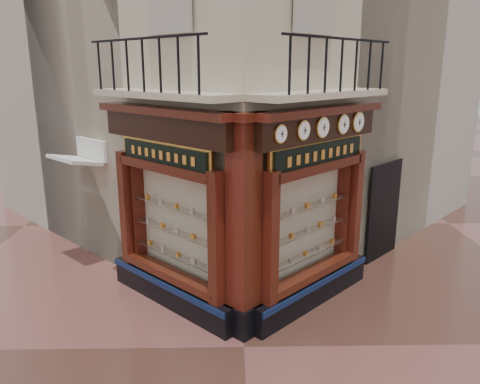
{
  "coord_description": "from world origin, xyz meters",
  "views": [
    {
      "loc": [
        -0.21,
        -7.11,
        4.66
      ],
      "look_at": [
        -0.03,
        2.0,
        2.24
      ],
      "focal_mm": 35.0,
      "sensor_mm": 36.0,
      "label": 1
    }
  ],
  "objects_px": {
    "clock_a": "(281,134)",
    "clock_e": "(358,122)",
    "corner_pilaster": "(243,231)",
    "clock_d": "(343,124)",
    "clock_c": "(323,127)",
    "clock_b": "(303,130)",
    "signboard_right": "(320,154)",
    "awning": "(84,263)",
    "signboard_left": "(164,155)"
  },
  "relations": [
    {
      "from": "clock_c",
      "to": "clock_d",
      "type": "bearing_deg",
      "value": 0.0
    },
    {
      "from": "corner_pilaster",
      "to": "clock_b",
      "type": "relative_size",
      "value": 11.34
    },
    {
      "from": "clock_e",
      "to": "awning",
      "type": "bearing_deg",
      "value": 122.15
    },
    {
      "from": "corner_pilaster",
      "to": "clock_b",
      "type": "distance_m",
      "value": 2.02
    },
    {
      "from": "corner_pilaster",
      "to": "clock_b",
      "type": "bearing_deg",
      "value": -22.1
    },
    {
      "from": "clock_e",
      "to": "signboard_right",
      "type": "relative_size",
      "value": 0.19
    },
    {
      "from": "awning",
      "to": "clock_d",
      "type": "bearing_deg",
      "value": -152.31
    },
    {
      "from": "awning",
      "to": "signboard_right",
      "type": "distance_m",
      "value": 6.52
    },
    {
      "from": "clock_d",
      "to": "awning",
      "type": "bearing_deg",
      "value": 117.69
    },
    {
      "from": "clock_a",
      "to": "clock_d",
      "type": "bearing_deg",
      "value": 0.0
    },
    {
      "from": "clock_c",
      "to": "signboard_left",
      "type": "height_order",
      "value": "clock_c"
    },
    {
      "from": "clock_a",
      "to": "signboard_right",
      "type": "bearing_deg",
      "value": 4.77
    },
    {
      "from": "corner_pilaster",
      "to": "clock_d",
      "type": "xyz_separation_m",
      "value": [
        1.95,
        1.34,
        1.67
      ]
    },
    {
      "from": "corner_pilaster",
      "to": "clock_a",
      "type": "height_order",
      "value": "corner_pilaster"
    },
    {
      "from": "clock_d",
      "to": "clock_a",
      "type": "bearing_deg",
      "value": -180.0
    },
    {
      "from": "clock_a",
      "to": "signboard_right",
      "type": "distance_m",
      "value": 1.43
    },
    {
      "from": "clock_a",
      "to": "clock_e",
      "type": "bearing_deg",
      "value": 0.0
    },
    {
      "from": "clock_a",
      "to": "signboard_left",
      "type": "relative_size",
      "value": 0.16
    },
    {
      "from": "clock_d",
      "to": "signboard_right",
      "type": "relative_size",
      "value": 0.18
    },
    {
      "from": "clock_c",
      "to": "clock_d",
      "type": "height_order",
      "value": "clock_c"
    },
    {
      "from": "clock_e",
      "to": "clock_d",
      "type": "bearing_deg",
      "value": 180.0
    },
    {
      "from": "clock_b",
      "to": "clock_d",
      "type": "xyz_separation_m",
      "value": [
        0.9,
        0.9,
        0.0
      ]
    },
    {
      "from": "corner_pilaster",
      "to": "clock_e",
      "type": "xyz_separation_m",
      "value": [
        2.34,
        1.74,
        1.67
      ]
    },
    {
      "from": "clock_b",
      "to": "signboard_right",
      "type": "relative_size",
      "value": 0.17
    },
    {
      "from": "corner_pilaster",
      "to": "clock_d",
      "type": "relative_size",
      "value": 10.27
    },
    {
      "from": "corner_pilaster",
      "to": "signboard_left",
      "type": "relative_size",
      "value": 2.09
    },
    {
      "from": "corner_pilaster",
      "to": "clock_b",
      "type": "height_order",
      "value": "corner_pilaster"
    },
    {
      "from": "signboard_right",
      "to": "clock_b",
      "type": "bearing_deg",
      "value": -171.01
    },
    {
      "from": "clock_d",
      "to": "signboard_right",
      "type": "bearing_deg",
      "value": 169.1
    },
    {
      "from": "clock_d",
      "to": "awning",
      "type": "xyz_separation_m",
      "value": [
        -5.8,
        1.81,
        -3.62
      ]
    },
    {
      "from": "clock_b",
      "to": "clock_e",
      "type": "xyz_separation_m",
      "value": [
        1.29,
        1.29,
        0.0
      ]
    },
    {
      "from": "signboard_right",
      "to": "clock_d",
      "type": "bearing_deg",
      "value": -10.9
    },
    {
      "from": "clock_c",
      "to": "clock_e",
      "type": "height_order",
      "value": "clock_e"
    },
    {
      "from": "clock_a",
      "to": "clock_e",
      "type": "relative_size",
      "value": 0.76
    },
    {
      "from": "corner_pilaster",
      "to": "clock_a",
      "type": "bearing_deg",
      "value": -45.12
    },
    {
      "from": "corner_pilaster",
      "to": "signboard_left",
      "type": "bearing_deg",
      "value": 100.25
    },
    {
      "from": "awning",
      "to": "clock_e",
      "type": "bearing_deg",
      "value": -147.85
    },
    {
      "from": "awning",
      "to": "signboard_right",
      "type": "relative_size",
      "value": 0.61
    },
    {
      "from": "clock_c",
      "to": "signboard_right",
      "type": "distance_m",
      "value": 0.54
    },
    {
      "from": "corner_pilaster",
      "to": "awning",
      "type": "relative_size",
      "value": 3.08
    },
    {
      "from": "clock_e",
      "to": "awning",
      "type": "distance_m",
      "value": 7.31
    },
    {
      "from": "clock_b",
      "to": "clock_d",
      "type": "height_order",
      "value": "clock_d"
    },
    {
      "from": "clock_b",
      "to": "clock_c",
      "type": "bearing_deg",
      "value": 0.0
    },
    {
      "from": "clock_a",
      "to": "clock_b",
      "type": "distance_m",
      "value": 0.63
    },
    {
      "from": "clock_c",
      "to": "signboard_right",
      "type": "height_order",
      "value": "clock_c"
    },
    {
      "from": "clock_a",
      "to": "clock_c",
      "type": "xyz_separation_m",
      "value": [
        0.85,
        0.85,
        0.0
      ]
    },
    {
      "from": "clock_d",
      "to": "clock_e",
      "type": "xyz_separation_m",
      "value": [
        0.39,
        0.39,
        0.0
      ]
    },
    {
      "from": "corner_pilaster",
      "to": "clock_d",
      "type": "distance_m",
      "value": 2.9
    },
    {
      "from": "clock_d",
      "to": "awning",
      "type": "height_order",
      "value": "clock_d"
    },
    {
      "from": "clock_c",
      "to": "signboard_left",
      "type": "distance_m",
      "value": 2.97
    }
  ]
}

